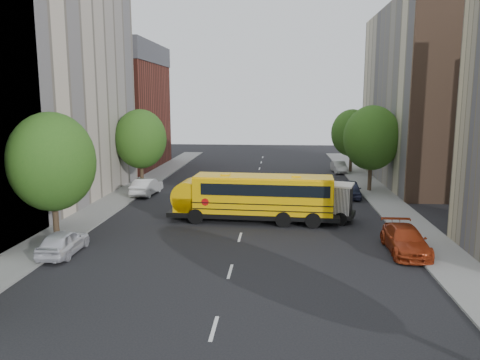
# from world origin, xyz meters

# --- Properties ---
(ground) EXTENTS (120.00, 120.00, 0.00)m
(ground) POSITION_xyz_m (0.00, 0.00, 0.00)
(ground) COLOR black
(ground) RESTS_ON ground
(sidewalk_left) EXTENTS (3.00, 80.00, 0.12)m
(sidewalk_left) POSITION_xyz_m (-11.50, 5.00, 0.06)
(sidewalk_left) COLOR slate
(sidewalk_left) RESTS_ON ground
(sidewalk_right) EXTENTS (3.00, 80.00, 0.12)m
(sidewalk_right) POSITION_xyz_m (11.50, 5.00, 0.06)
(sidewalk_right) COLOR slate
(sidewalk_right) RESTS_ON ground
(lane_markings) EXTENTS (0.15, 64.00, 0.01)m
(lane_markings) POSITION_xyz_m (0.00, 10.00, 0.01)
(lane_markings) COLOR silver
(lane_markings) RESTS_ON ground
(building_left_cream) EXTENTS (10.00, 26.00, 20.00)m
(building_left_cream) POSITION_xyz_m (-18.00, 6.00, 10.00)
(building_left_cream) COLOR #C1B19B
(building_left_cream) RESTS_ON ground
(building_left_redbrick) EXTENTS (10.00, 15.00, 13.00)m
(building_left_redbrick) POSITION_xyz_m (-18.00, 28.00, 6.50)
(building_left_redbrick) COLOR maroon
(building_left_redbrick) RESTS_ON ground
(building_right_far) EXTENTS (10.00, 22.00, 18.00)m
(building_right_far) POSITION_xyz_m (18.00, 20.00, 9.00)
(building_right_far) COLOR beige
(building_right_far) RESTS_ON ground
(building_right_sidewall) EXTENTS (10.10, 0.30, 18.00)m
(building_right_sidewall) POSITION_xyz_m (18.00, 9.00, 9.00)
(building_right_sidewall) COLOR brown
(building_right_sidewall) RESTS_ON ground
(street_tree_1) EXTENTS (5.12, 5.12, 7.90)m
(street_tree_1) POSITION_xyz_m (-11.00, -4.00, 4.95)
(street_tree_1) COLOR #38281C
(street_tree_1) RESTS_ON ground
(street_tree_2) EXTENTS (4.99, 4.99, 7.71)m
(street_tree_2) POSITION_xyz_m (-11.00, 14.00, 4.83)
(street_tree_2) COLOR #38281C
(street_tree_2) RESTS_ON ground
(street_tree_4) EXTENTS (5.25, 5.25, 8.10)m
(street_tree_4) POSITION_xyz_m (11.00, 14.00, 5.08)
(street_tree_4) COLOR #38281C
(street_tree_4) RESTS_ON ground
(street_tree_5) EXTENTS (4.86, 4.86, 7.51)m
(street_tree_5) POSITION_xyz_m (11.00, 26.00, 4.70)
(street_tree_5) COLOR #38281C
(street_tree_5) RESTS_ON ground
(school_bus) EXTENTS (12.19, 3.54, 3.40)m
(school_bus) POSITION_xyz_m (0.51, 2.03, 1.90)
(school_bus) COLOR black
(school_bus) RESTS_ON ground
(safari_truck) EXTENTS (6.76, 3.82, 2.74)m
(safari_truck) POSITION_xyz_m (4.70, 2.98, 1.45)
(safari_truck) COLOR black
(safari_truck) RESTS_ON ground
(parked_car_0) EXTENTS (1.75, 4.22, 1.43)m
(parked_car_0) POSITION_xyz_m (-9.60, -6.09, 0.71)
(parked_car_0) COLOR silver
(parked_car_0) RESTS_ON ground
(parked_car_1) EXTENTS (1.98, 4.75, 1.53)m
(parked_car_1) POSITION_xyz_m (-9.60, 10.72, 0.76)
(parked_car_1) COLOR silver
(parked_car_1) RESTS_ON ground
(parked_car_3) EXTENTS (2.07, 5.07, 1.47)m
(parked_car_3) POSITION_xyz_m (9.60, -4.17, 0.74)
(parked_car_3) COLOR #9A3113
(parked_car_3) RESTS_ON ground
(parked_car_4) EXTENTS (2.08, 4.44, 1.47)m
(parked_car_4) POSITION_xyz_m (8.80, 11.06, 0.73)
(parked_car_4) COLOR #2F3352
(parked_car_4) RESTS_ON ground
(parked_car_5) EXTENTS (1.74, 4.17, 1.34)m
(parked_car_5) POSITION_xyz_m (9.60, 25.64, 0.67)
(parked_car_5) COLOR #A5A6A1
(parked_car_5) RESTS_ON ground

